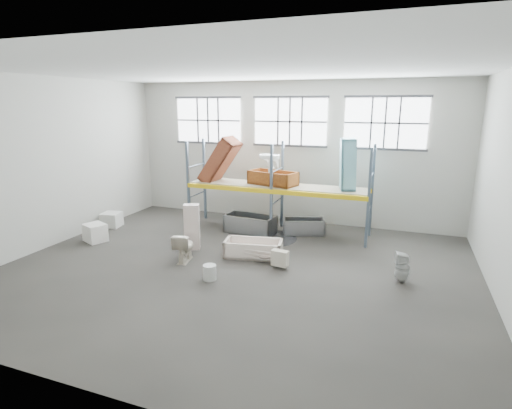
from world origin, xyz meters
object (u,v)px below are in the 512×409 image
at_px(blue_tub_upright, 348,164).
at_px(carton_near, 95,233).
at_px(steel_tub_right, 304,226).
at_px(cistern_tall, 192,227).
at_px(steel_tub_left, 250,224).
at_px(rust_tub_flat, 273,178).
at_px(toilet_white, 402,267).
at_px(bathtub_beige, 253,248).
at_px(bucket, 210,272).
at_px(toilet_beige, 184,247).

height_order(blue_tub_upright, carton_near, blue_tub_upright).
xyz_separation_m(steel_tub_right, blue_tub_upright, (1.33, 0.02, 2.15)).
bearing_deg(cistern_tall, steel_tub_left, 40.42).
xyz_separation_m(blue_tub_upright, carton_near, (-7.29, -3.05, -2.12)).
bearing_deg(steel_tub_right, rust_tub_flat, -177.41).
distance_m(cistern_tall, steel_tub_right, 3.80).
xyz_separation_m(toilet_white, carton_near, (-9.09, -0.17, -0.10)).
bearing_deg(toilet_white, cistern_tall, -105.04).
distance_m(bathtub_beige, carton_near, 5.15).
height_order(rust_tub_flat, bucket, rust_tub_flat).
xyz_separation_m(bathtub_beige, steel_tub_left, (-0.87, 2.00, 0.07)).
bearing_deg(bathtub_beige, toilet_beige, -160.16).
bearing_deg(bathtub_beige, toilet_white, -15.26).
bearing_deg(bucket, toilet_beige, 144.50).
relative_size(toilet_white, carton_near, 1.17).
distance_m(steel_tub_left, steel_tub_right, 1.79).
xyz_separation_m(bathtub_beige, toilet_white, (3.97, -0.33, 0.14)).
distance_m(bathtub_beige, steel_tub_right, 2.67).
xyz_separation_m(rust_tub_flat, carton_near, (-4.88, -2.99, -1.54)).
distance_m(steel_tub_right, rust_tub_flat, 1.91).
relative_size(steel_tub_left, rust_tub_flat, 1.03).
height_order(steel_tub_left, blue_tub_upright, blue_tub_upright).
xyz_separation_m(bathtub_beige, rust_tub_flat, (-0.25, 2.49, 1.58)).
bearing_deg(cistern_tall, steel_tub_right, 20.78).
distance_m(steel_tub_right, bucket, 4.55).
bearing_deg(cistern_tall, toilet_beige, -96.82).
distance_m(cistern_tall, carton_near, 3.27).
relative_size(cistern_tall, rust_tub_flat, 0.85).
xyz_separation_m(cistern_tall, carton_near, (-3.21, -0.45, -0.40)).
height_order(steel_tub_left, bucket, steel_tub_left).
bearing_deg(carton_near, cistern_tall, 7.92).
relative_size(steel_tub_right, rust_tub_flat, 0.85).
relative_size(steel_tub_right, bucket, 3.60).
xyz_separation_m(cistern_tall, rust_tub_flat, (1.67, 2.54, 1.14)).
distance_m(steel_tub_left, rust_tub_flat, 1.71).
xyz_separation_m(toilet_beige, blue_tub_upright, (3.82, 3.52, 1.99)).
relative_size(toilet_beige, bucket, 2.15).
bearing_deg(toilet_beige, toilet_white, 176.40).
distance_m(bathtub_beige, steel_tub_left, 2.18).
relative_size(bathtub_beige, rust_tub_flat, 1.01).
distance_m(cistern_tall, bucket, 2.35).
xyz_separation_m(bathtub_beige, cistern_tall, (-1.91, -0.05, 0.44)).
relative_size(toilet_beige, cistern_tall, 0.59).
bearing_deg(bucket, toilet_white, 18.71).
bearing_deg(rust_tub_flat, bathtub_beige, -84.35).
bearing_deg(cistern_tall, toilet_white, -25.21).
height_order(bathtub_beige, steel_tub_left, steel_tub_left).
bearing_deg(cistern_tall, rust_tub_flat, 34.20).
relative_size(toilet_white, steel_tub_left, 0.46).
bearing_deg(blue_tub_upright, carton_near, -157.28).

